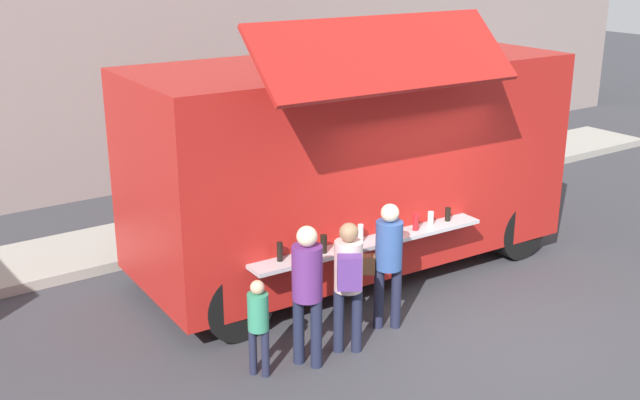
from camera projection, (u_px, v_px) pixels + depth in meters
name	position (u px, v px, depth m)	size (l,w,h in m)	color
ground_plane	(486.00, 334.00, 9.53)	(60.00, 60.00, 0.00)	#38383D
curb_strip	(20.00, 267.00, 11.31)	(28.00, 1.60, 0.15)	#9E998E
food_truck_main	(352.00, 159.00, 10.95)	(6.20, 3.36, 3.73)	#AF1D19
trash_bin	(433.00, 160.00, 15.15)	(0.60, 0.60, 1.04)	#2D5D39
customer_front_ordering	(387.00, 256.00, 9.41)	(0.49, 0.42, 1.61)	#1F2239
customer_mid_with_backpack	(348.00, 276.00, 8.80)	(0.46, 0.51, 1.59)	#1F233A
customer_rear_waiting	(307.00, 284.00, 8.54)	(0.34, 0.34, 1.67)	#1D2239
child_near_queue	(258.00, 319.00, 8.43)	(0.23, 0.23, 1.13)	#1F2237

